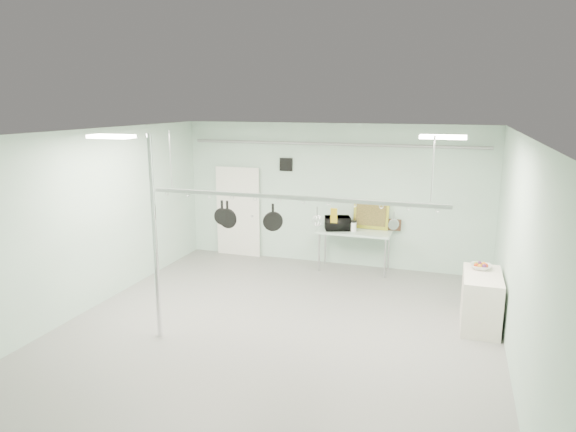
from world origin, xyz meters
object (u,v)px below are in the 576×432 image
(microwave, at_px, (338,223))
(skillet_right, at_px, (273,217))
(prep_table, at_px, (354,234))
(skillet_mid, at_px, (227,214))
(chrome_pole, at_px, (155,239))
(coffee_canister, at_px, (353,227))
(side_cabinet, at_px, (481,300))
(fruit_bowl, at_px, (481,267))
(pot_rack, at_px, (291,196))
(skillet_left, at_px, (222,212))

(microwave, height_order, skillet_right, skillet_right)
(prep_table, height_order, skillet_mid, skillet_mid)
(chrome_pole, bearing_deg, microwave, 65.15)
(coffee_canister, bearing_deg, side_cabinet, -39.91)
(chrome_pole, xyz_separation_m, side_cabinet, (4.85, 2.00, -1.15))
(prep_table, relative_size, fruit_bowl, 4.78)
(fruit_bowl, distance_m, skillet_mid, 4.34)
(chrome_pole, xyz_separation_m, skillet_right, (1.60, 0.90, 0.27))
(chrome_pole, height_order, skillet_mid, chrome_pole)
(pot_rack, bearing_deg, microwave, 89.53)
(chrome_pole, distance_m, coffee_canister, 4.77)
(pot_rack, xyz_separation_m, fruit_bowl, (2.92, 1.38, -1.29))
(side_cabinet, distance_m, pot_rack, 3.62)
(side_cabinet, bearing_deg, fruit_bowl, 96.75)
(microwave, bearing_deg, skillet_mid, 50.93)
(pot_rack, height_order, skillet_left, pot_rack)
(side_cabinet, xyz_separation_m, pot_rack, (-2.95, -1.10, 1.78))
(fruit_bowl, relative_size, skillet_right, 0.78)
(side_cabinet, bearing_deg, chrome_pole, -157.59)
(skillet_mid, xyz_separation_m, skillet_right, (0.79, 0.00, 0.01))
(coffee_canister, bearing_deg, pot_rack, -96.54)
(pot_rack, relative_size, fruit_bowl, 14.33)
(pot_rack, bearing_deg, coffee_canister, 83.46)
(microwave, distance_m, skillet_right, 3.38)
(skillet_left, relative_size, skillet_right, 0.92)
(chrome_pole, height_order, coffee_canister, chrome_pole)
(pot_rack, bearing_deg, prep_table, 83.09)
(coffee_canister, distance_m, fruit_bowl, 3.16)
(prep_table, xyz_separation_m, skillet_mid, (-1.49, -3.30, 1.03))
(pot_rack, distance_m, skillet_mid, 1.15)
(chrome_pole, relative_size, skillet_left, 8.14)
(fruit_bowl, bearing_deg, skillet_right, -156.76)
(skillet_right, bearing_deg, coffee_canister, 52.17)
(side_cabinet, xyz_separation_m, skillet_right, (-3.25, -1.10, 1.42))
(pot_rack, height_order, skillet_right, pot_rack)
(skillet_mid, distance_m, skillet_right, 0.79)
(side_cabinet, xyz_separation_m, skillet_mid, (-4.04, -1.10, 1.41))
(coffee_canister, bearing_deg, prep_table, 59.06)
(fruit_bowl, bearing_deg, microwave, 146.94)
(microwave, height_order, fruit_bowl, microwave)
(coffee_canister, xyz_separation_m, skillet_mid, (-1.46, -3.26, 0.85))
(microwave, bearing_deg, side_cabinet, 123.35)
(side_cabinet, height_order, skillet_mid, skillet_mid)
(side_cabinet, relative_size, skillet_left, 3.05)
(chrome_pole, height_order, pot_rack, chrome_pole)
(pot_rack, relative_size, coffee_canister, 23.50)
(prep_table, bearing_deg, coffee_canister, -120.94)
(skillet_mid, bearing_deg, pot_rack, 4.27)
(chrome_pole, xyz_separation_m, fruit_bowl, (4.82, 2.28, -0.66))
(microwave, bearing_deg, chrome_pole, 44.99)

